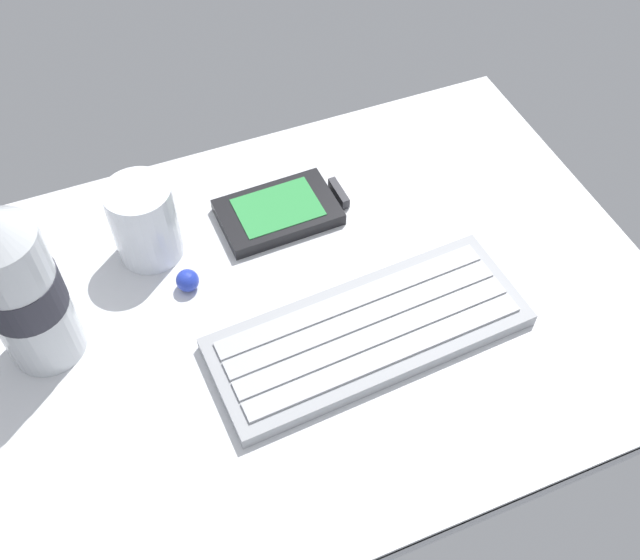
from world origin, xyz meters
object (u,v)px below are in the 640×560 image
at_px(juice_cup, 145,224).
at_px(trackball_mouse, 187,280).
at_px(water_bottle, 18,286).
at_px(keyboard, 369,331).
at_px(handheld_device, 284,210).

relative_size(juice_cup, trackball_mouse, 3.86).
xyz_separation_m(water_bottle, trackball_mouse, (0.13, 0.02, -0.08)).
distance_m(keyboard, juice_cup, 0.24).
bearing_deg(handheld_device, water_bottle, -164.18).
relative_size(juice_cup, water_bottle, 0.41).
bearing_deg(keyboard, handheld_device, 96.25).
bearing_deg(keyboard, water_bottle, 160.05).
bearing_deg(trackball_mouse, water_bottle, -172.66).
bearing_deg(keyboard, juice_cup, 132.09).
height_order(keyboard, juice_cup, juice_cup).
xyz_separation_m(keyboard, trackball_mouse, (-0.14, 0.12, 0.00)).
height_order(keyboard, trackball_mouse, trackball_mouse).
height_order(handheld_device, trackball_mouse, trackball_mouse).
relative_size(keyboard, water_bottle, 1.42).
bearing_deg(trackball_mouse, keyboard, -40.30).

